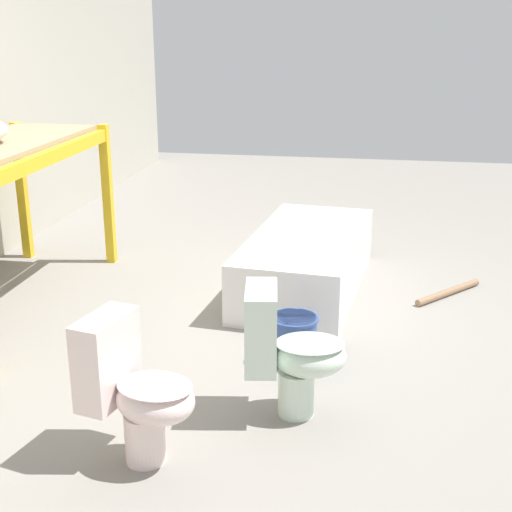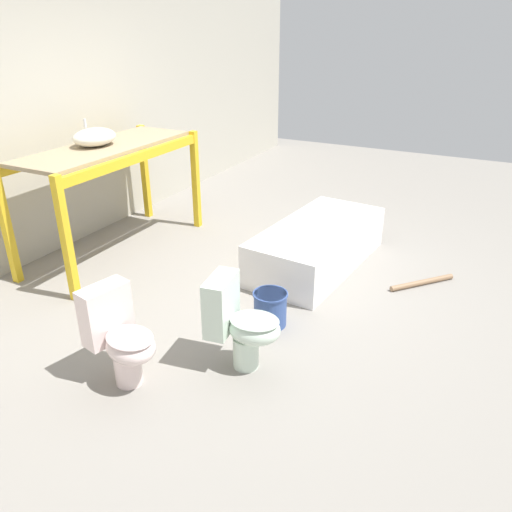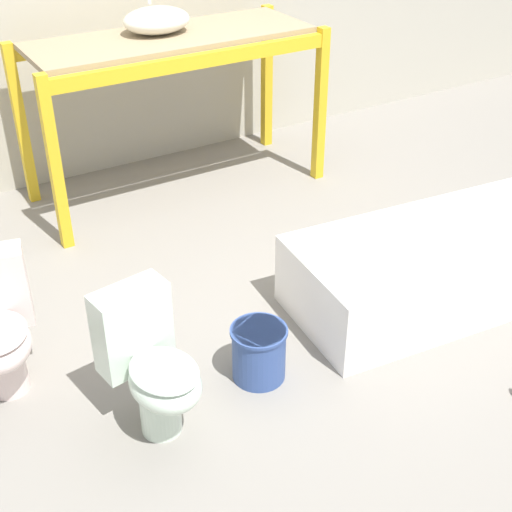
% 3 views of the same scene
% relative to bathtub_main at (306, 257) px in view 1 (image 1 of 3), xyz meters
% --- Properties ---
extents(ground_plane, '(12.00, 12.00, 0.00)m').
position_rel_bathtub_main_xyz_m(ground_plane, '(-0.69, 0.38, -0.24)').
color(ground_plane, gray).
extents(bathtub_main, '(1.74, 0.92, 0.42)m').
position_rel_bathtub_main_xyz_m(bathtub_main, '(0.00, 0.00, 0.00)').
color(bathtub_main, white).
rests_on(bathtub_main, ground_plane).
extents(toilet_near, '(0.42, 0.56, 0.68)m').
position_rel_bathtub_main_xyz_m(toilet_near, '(-2.29, 0.52, 0.11)').
color(toilet_near, silver).
rests_on(toilet_near, ground_plane).
extents(toilet_far, '(0.38, 0.54, 0.68)m').
position_rel_bathtub_main_xyz_m(toilet_far, '(-1.79, -0.10, 0.11)').
color(toilet_far, silver).
rests_on(toilet_far, ground_plane).
extents(bucket_white, '(0.28, 0.28, 0.29)m').
position_rel_bathtub_main_xyz_m(bucket_white, '(-1.22, -0.06, -0.09)').
color(bucket_white, '#334C8C').
rests_on(bucket_white, ground_plane).
extents(loose_pipe, '(0.55, 0.49, 0.05)m').
position_rel_bathtub_main_xyz_m(loose_pipe, '(0.03, -1.04, -0.22)').
color(loose_pipe, '#8C6B4C').
rests_on(loose_pipe, ground_plane).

